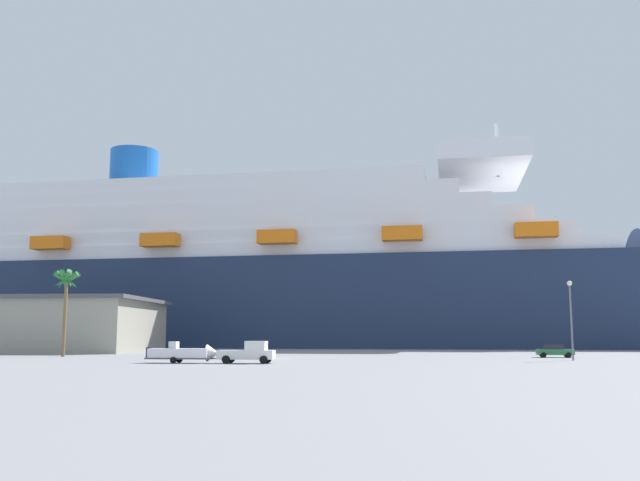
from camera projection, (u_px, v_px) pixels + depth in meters
ground_plane at (310, 352)px, 112.48m from camera, size 600.00×600.00×0.00m
cruise_ship at (237, 278)px, 160.08m from camera, size 221.40×44.86×53.47m
terminal_building at (8, 325)px, 115.69m from camera, size 50.02×30.00×8.86m
pickup_truck at (249, 353)px, 68.48m from camera, size 5.62×2.33×2.20m
small_boat_on_trailer at (186, 353)px, 69.18m from camera, size 8.48×2.12×2.15m
palm_tree at (66, 284)px, 90.38m from camera, size 3.51×3.57×11.31m
street_lamp at (571, 309)px, 76.99m from camera, size 0.56×0.56×8.83m
parked_car_green_wagon at (554, 351)px, 86.29m from camera, size 4.60×2.42×1.58m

